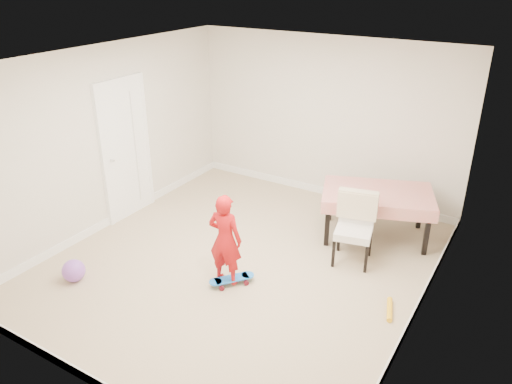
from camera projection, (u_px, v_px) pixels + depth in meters
The scene contains 17 objects.
ground at pixel (242, 261), 6.54m from camera, with size 5.00×5.00×0.00m, color tan.
ceiling at pixel (239, 62), 5.46m from camera, with size 4.50×5.00×0.04m, color silver.
wall_back at pixel (325, 119), 7.93m from camera, with size 4.50×0.04×2.60m, color beige.
wall_front at pixel (76, 268), 4.07m from camera, with size 4.50×0.04×2.60m, color beige.
wall_left at pixel (108, 139), 7.05m from camera, with size 0.04×5.00×2.60m, color beige.
wall_right at pixel (429, 214), 4.95m from camera, with size 0.04×5.00×2.60m, color beige.
door at pixel (126, 151), 7.39m from camera, with size 0.10×0.94×2.11m, color white.
baseboard_back at pixel (321, 190), 8.45m from camera, with size 4.50×0.02×0.12m, color white.
baseboard_front at pixel (95, 382), 4.58m from camera, with size 4.50×0.02×0.12m, color white.
baseboard_left at pixel (118, 217), 7.57m from camera, with size 0.02×5.00×0.12m, color white.
baseboard_right at pixel (413, 314), 5.47m from camera, with size 0.02×5.00×0.12m, color white.
dining_table at pixel (376, 214), 7.01m from camera, with size 1.49×0.94×0.70m, color red, non-canonical shape.
dining_chair at pixel (354, 230), 6.36m from camera, with size 0.51×0.59×0.93m, color white, non-canonical shape.
skateboard at pixel (232, 281), 6.07m from camera, with size 0.57×0.21×0.08m, color blue, non-canonical shape.
child at pixel (225, 242), 5.87m from camera, with size 0.42×0.28×1.15m, color #B71214.
balloon at pixel (74, 271), 6.10m from camera, with size 0.28×0.28×0.28m, color #9254CA.
foam_toy at pixel (390, 309), 5.59m from camera, with size 0.06×0.06×0.40m, color yellow.
Camera 1 is at (3.04, -4.66, 3.57)m, focal length 35.00 mm.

